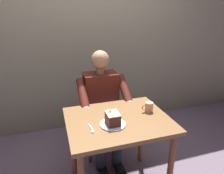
% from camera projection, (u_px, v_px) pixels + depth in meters
% --- Properties ---
extents(cafe_rear_panel, '(6.40, 0.12, 3.00)m').
position_uv_depth(cafe_rear_panel, '(85.00, 19.00, 2.60)').
color(cafe_rear_panel, gray).
rests_on(cafe_rear_panel, ground).
extents(dining_table, '(0.86, 0.68, 0.76)m').
position_uv_depth(dining_table, '(118.00, 130.00, 1.73)').
color(dining_table, brown).
rests_on(dining_table, ground).
extents(chair, '(0.42, 0.42, 0.90)m').
position_uv_depth(chair, '(99.00, 111.00, 2.39)').
color(chair, brown).
rests_on(chair, ground).
extents(seated_person, '(0.53, 0.58, 1.23)m').
position_uv_depth(seated_person, '(103.00, 106.00, 2.18)').
color(seated_person, '#561E16').
rests_on(seated_person, ground).
extents(dessert_plate, '(0.21, 0.21, 0.01)m').
position_uv_depth(dessert_plate, '(113.00, 124.00, 1.60)').
color(dessert_plate, silver).
rests_on(dessert_plate, dining_table).
extents(cake_slice, '(0.10, 0.13, 0.12)m').
position_uv_depth(cake_slice, '(113.00, 118.00, 1.58)').
color(cake_slice, '#532B20').
rests_on(cake_slice, dessert_plate).
extents(coffee_cup, '(0.11, 0.07, 0.09)m').
position_uv_depth(coffee_cup, '(149.00, 107.00, 1.80)').
color(coffee_cup, '#E2A078').
rests_on(coffee_cup, dining_table).
extents(dessert_spoon, '(0.03, 0.14, 0.01)m').
position_uv_depth(dessert_spoon, '(92.00, 129.00, 1.53)').
color(dessert_spoon, silver).
rests_on(dessert_spoon, dining_table).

